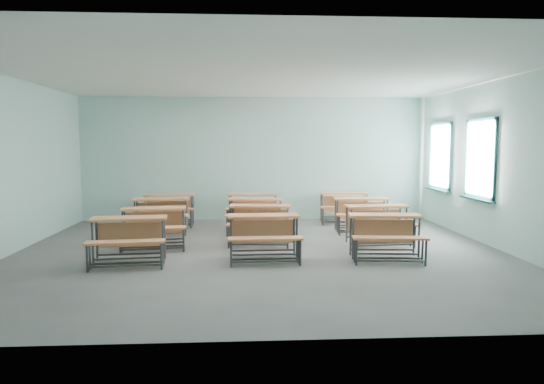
{
  "coord_description": "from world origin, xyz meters",
  "views": [
    {
      "loc": [
        -0.29,
        -8.72,
        1.98
      ],
      "look_at": [
        0.28,
        1.2,
        1.0
      ],
      "focal_mm": 32.0,
      "sensor_mm": 36.0,
      "label": 1
    }
  ],
  "objects": [
    {
      "name": "desk_unit_r3c1",
      "position": [
        -0.09,
        3.08,
        0.52
      ],
      "size": [
        1.3,
        0.94,
        0.77
      ],
      "rotation": [
        0.0,
        0.0,
        -0.1
      ],
      "color": "#C37446",
      "rests_on": "ground"
    },
    {
      "name": "desk_unit_r2c2",
      "position": [
        2.37,
        2.01,
        0.52
      ],
      "size": [
        1.28,
        0.9,
        0.77
      ],
      "rotation": [
        0.0,
        0.0,
        -0.06
      ],
      "color": "#C37446",
      "rests_on": "ground"
    },
    {
      "name": "desk_unit_r3c2",
      "position": [
        2.23,
        3.29,
        0.52
      ],
      "size": [
        1.3,
        0.93,
        0.77
      ],
      "rotation": [
        0.0,
        0.0,
        -0.09
      ],
      "color": "#C37446",
      "rests_on": "ground"
    },
    {
      "name": "desk_unit_r3c0",
      "position": [
        -2.13,
        3.15,
        0.52
      ],
      "size": [
        1.25,
        0.86,
        0.77
      ],
      "rotation": [
        0.0,
        0.0,
        0.03
      ],
      "color": "#C37446",
      "rests_on": "ground"
    },
    {
      "name": "desk_unit_r1c0",
      "position": [
        -2.03,
        0.55,
        0.52
      ],
      "size": [
        1.32,
        0.97,
        0.77
      ],
      "rotation": [
        0.0,
        0.0,
        0.12
      ],
      "color": "#C37446",
      "rests_on": "ground"
    },
    {
      "name": "desk_unit_r2c1",
      "position": [
        -0.05,
        2.0,
        0.52
      ],
      "size": [
        1.32,
        0.97,
        0.77
      ],
      "rotation": [
        0.0,
        0.0,
        -0.12
      ],
      "color": "#C37446",
      "rests_on": "ground"
    },
    {
      "name": "desk_unit_r0c2",
      "position": [
        2.14,
        -0.61,
        0.52
      ],
      "size": [
        1.29,
        0.92,
        0.77
      ],
      "rotation": [
        0.0,
        0.0,
        -0.09
      ],
      "color": "#C37446",
      "rests_on": "ground"
    },
    {
      "name": "desk_unit_r1c2",
      "position": [
        2.36,
        0.64,
        0.52
      ],
      "size": [
        1.28,
        0.9,
        0.77
      ],
      "rotation": [
        0.0,
        0.0,
        0.07
      ],
      "color": "#C37446",
      "rests_on": "ground"
    },
    {
      "name": "desk_unit_r2c0",
      "position": [
        -2.16,
        2.15,
        0.52
      ],
      "size": [
        1.28,
        0.91,
        0.77
      ],
      "rotation": [
        0.0,
        0.0,
        0.07
      ],
      "color": "#C37446",
      "rests_on": "ground"
    },
    {
      "name": "desk_unit_r0c0",
      "position": [
        -2.21,
        -0.69,
        0.52
      ],
      "size": [
        1.3,
        0.94,
        0.77
      ],
      "rotation": [
        0.0,
        0.0,
        0.09
      ],
      "color": "#C37446",
      "rests_on": "ground"
    },
    {
      "name": "room",
      "position": [
        0.08,
        0.03,
        1.6
      ],
      "size": [
        9.04,
        8.04,
        3.24
      ],
      "color": "slate",
      "rests_on": "ground"
    },
    {
      "name": "desk_unit_r1c1",
      "position": [
        0.01,
        0.82,
        0.52
      ],
      "size": [
        1.31,
        0.94,
        0.77
      ],
      "rotation": [
        0.0,
        0.0,
        -0.1
      ],
      "color": "#C37446",
      "rests_on": "ground"
    },
    {
      "name": "desk_unit_r0c1",
      "position": [
        0.04,
        -0.54,
        0.52
      ],
      "size": [
        1.25,
        0.86,
        0.77
      ],
      "rotation": [
        0.0,
        0.0,
        0.03
      ],
      "color": "#C37446",
      "rests_on": "ground"
    }
  ]
}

